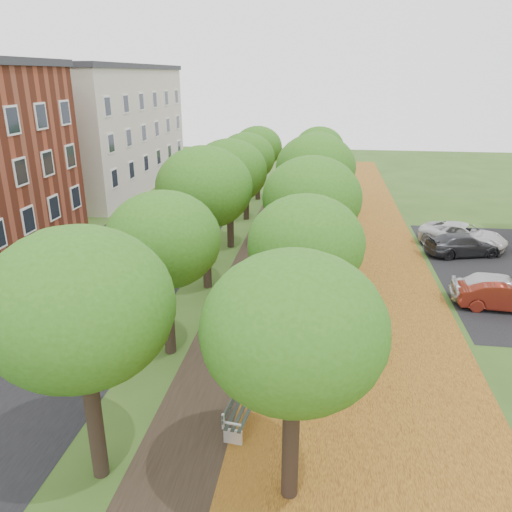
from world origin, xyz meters
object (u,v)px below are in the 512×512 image
(car_red, at_px, (504,295))
(car_grey, at_px, (463,245))
(car_silver, at_px, (501,290))
(car_white, at_px, (463,235))
(bench, at_px, (240,410))

(car_red, distance_m, car_grey, 6.92)
(car_grey, bearing_deg, car_red, 164.76)
(car_silver, distance_m, car_grey, 6.50)
(car_white, bearing_deg, car_red, -157.51)
(car_silver, relative_size, car_red, 1.08)
(bench, bearing_deg, car_white, -22.94)
(bench, distance_m, car_grey, 18.85)
(car_silver, relative_size, car_grey, 0.99)
(bench, bearing_deg, car_grey, -24.45)
(car_red, bearing_deg, car_grey, 3.07)
(car_white, bearing_deg, bench, 174.17)
(car_red, relative_size, car_white, 0.78)
(car_silver, xyz_separation_m, car_white, (0.33, 8.04, -0.03))
(car_red, bearing_deg, car_silver, 3.07)
(bench, relative_size, car_red, 0.51)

